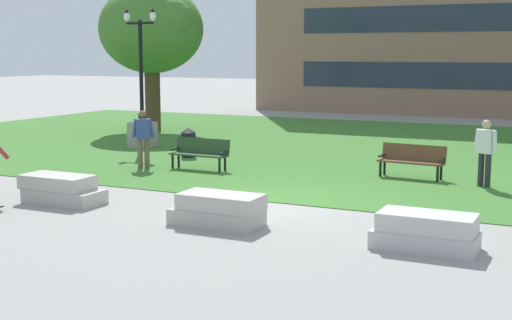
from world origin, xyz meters
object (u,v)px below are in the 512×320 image
Objects in this scene: park_bench_near_right at (412,159)px; trash_bin at (188,142)px; lamp_post_left at (142,119)px; park_bench_near_left at (200,152)px; concrete_block_center at (61,190)px; concrete_block_right at (426,232)px; person_bystander_far_lawn at (485,149)px; concrete_block_left at (219,210)px; person_bystander_near_lawn at (143,136)px.

park_bench_near_right is 1.92× the size of trash_bin.
park_bench_near_left is at bearing -37.96° from lamp_post_left.
park_bench_near_right reaches higher than concrete_block_center.
concrete_block_right is at bearing -1.79° from concrete_block_center.
park_bench_near_right is (-1.92, 6.95, 0.23)m from concrete_block_right.
concrete_block_right is 15.30m from lamp_post_left.
person_bystander_far_lawn is (12.32, -2.69, -0.04)m from lamp_post_left.
lamp_post_left is (-10.34, 2.17, 0.48)m from park_bench_near_right.
park_bench_near_right is (6.45, 6.69, 0.23)m from concrete_block_center.
trash_bin is at bearing 140.93° from concrete_block_right.
park_bench_near_right is at bearing 46.04° from concrete_block_center.
person_bystander_far_lawn is at bearing 57.26° from concrete_block_left.
concrete_block_left is 1.02× the size of concrete_block_right.
trash_bin is (2.81, -1.46, -0.52)m from lamp_post_left.
lamp_post_left is at bearing 124.98° from person_bystander_near_lawn.
park_bench_near_right is 1.08× the size of person_bystander_near_lawn.
concrete_block_center is 8.37m from concrete_block_right.
concrete_block_left is 7.48m from person_bystander_near_lawn.
concrete_block_center is 9.29m from park_bench_near_right.
park_bench_near_right is at bearing 13.59° from person_bystander_near_lawn.
concrete_block_right is 1.05× the size of person_bystander_near_lawn.
person_bystander_near_lawn is 1.00× the size of person_bystander_far_lawn.
concrete_block_left is 0.37× the size of lamp_post_left.
trash_bin is at bearing 124.71° from concrete_block_left.
park_bench_near_left is at bearing 144.08° from concrete_block_right.
park_bench_near_right is 7.77m from person_bystander_near_lawn.
concrete_block_left is at bearing -48.36° from lamp_post_left.
person_bystander_far_lawn is at bearing -12.34° from lamp_post_left.
park_bench_near_left is (-7.84, 5.68, 0.23)m from concrete_block_right.
park_bench_near_left reaches higher than concrete_block_right.
park_bench_near_left is 2.55m from trash_bin.
person_bystander_near_lawn reaches higher than concrete_block_right.
park_bench_near_left is 1.06× the size of person_bystander_far_lawn.
trash_bin is 0.56× the size of person_bystander_near_lawn.
trash_bin is (-1.60, 1.99, -0.04)m from park_bench_near_left.
park_bench_near_right is (2.18, 7.00, 0.23)m from concrete_block_left.
concrete_block_center is 9.71m from lamp_post_left.
person_bystander_far_lawn reaches higher than trash_bin.
person_bystander_far_lawn is (1.98, -0.52, 0.44)m from park_bench_near_right.
trash_bin reaches higher than concrete_block_center.
concrete_block_center is 1.07× the size of concrete_block_right.
concrete_block_right is 7.21m from park_bench_near_right.
lamp_post_left is (-12.26, 9.12, 0.71)m from concrete_block_right.
concrete_block_right is 10.78m from person_bystander_near_lawn.
concrete_block_right is 0.99× the size of park_bench_near_left.
concrete_block_right is 12.17m from trash_bin.
concrete_block_right is at bearing -28.45° from person_bystander_near_lawn.
lamp_post_left is at bearing 143.34° from concrete_block_right.
lamp_post_left reaches higher than concrete_block_left.
park_bench_near_left is 7.95m from person_bystander_far_lawn.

